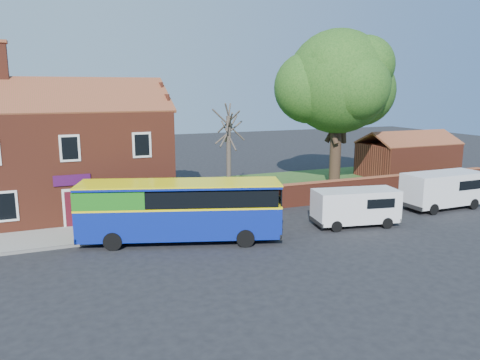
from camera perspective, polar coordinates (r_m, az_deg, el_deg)
name	(u,v)px	position (r m, az deg, el deg)	size (l,w,h in m)	color
ground	(237,253)	(22.97, -0.37, -8.91)	(120.00, 120.00, 0.00)	black
pavement	(77,235)	(26.93, -19.22, -6.38)	(18.00, 3.50, 0.12)	gray
kerb	(80,245)	(25.26, -18.97, -7.49)	(18.00, 0.15, 0.14)	slate
grass_strip	(322,183)	(39.96, 9.94, -0.40)	(26.00, 12.00, 0.04)	#426B28
shop_building	(67,159)	(31.83, -20.29, 2.37)	(12.30, 8.13, 10.50)	maroon
boundary_wall	(367,188)	(35.00, 15.23, -0.92)	(22.00, 0.38, 1.60)	maroon
outbuilding	(407,159)	(45.12, 19.73, 2.47)	(8.20, 5.06, 4.17)	maroon
bus	(174,208)	(24.45, -8.07, -3.41)	(10.60, 5.69, 3.14)	navy
van_near	(356,206)	(27.91, 13.93, -3.06)	(5.12, 2.77, 2.13)	white
van_far	(443,188)	(33.77, 23.49, -0.96)	(5.51, 2.34, 2.41)	white
large_tree	(337,85)	(38.23, 11.79, 11.25)	(10.17, 8.05, 12.40)	black
bare_tree	(229,153)	(33.60, -1.38, 3.35)	(2.44, 2.91, 6.51)	#4C4238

